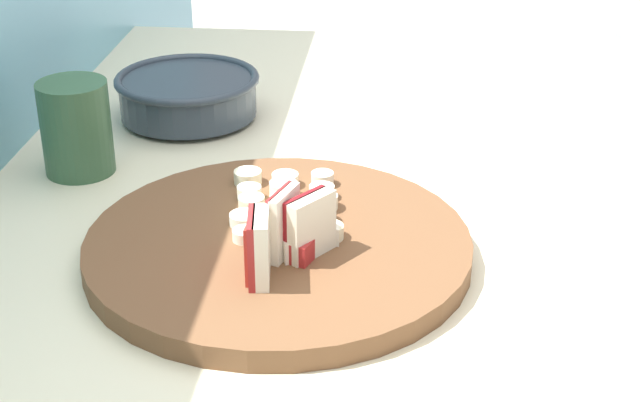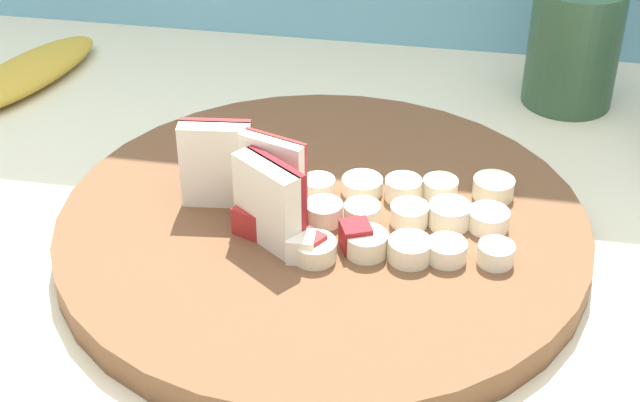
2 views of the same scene
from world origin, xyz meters
name	(u,v)px [view 2 (image 2 of 2)]	position (x,y,z in m)	size (l,w,h in m)	color
tile_backsplash	(307,200)	(0.00, 0.42, 0.71)	(2.40, 0.04, 1.43)	#6BADC6
cutting_board	(323,230)	(0.08, 0.07, 0.93)	(0.35, 0.35, 0.02)	brown
apple_wedge_fan	(246,179)	(0.03, 0.06, 0.97)	(0.09, 0.07, 0.06)	maroon
apple_dice_pile	(286,224)	(0.06, 0.04, 0.95)	(0.09, 0.06, 0.02)	#A32323
banana_slice_rows	(408,217)	(0.14, 0.07, 0.94)	(0.14, 0.12, 0.02)	beige
banana_peel	(25,74)	(-0.22, 0.26, 0.92)	(0.17, 0.06, 0.02)	gold
small_jar	(574,46)	(0.25, 0.31, 0.97)	(0.07, 0.07, 0.10)	#335638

